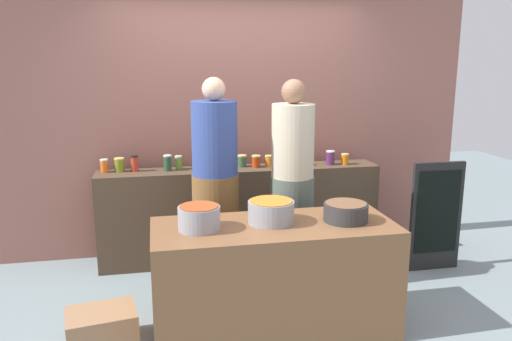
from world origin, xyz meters
TOP-DOWN VIEW (x-y plane):
  - ground at (0.00, 0.00)m, footprint 12.00×12.00m
  - storefront_wall at (0.00, 1.45)m, footprint 4.80×0.12m
  - display_shelf at (0.00, 1.10)m, footprint 2.70×0.36m
  - prep_table at (0.00, -0.30)m, footprint 1.70×0.70m
  - preserve_jar_0 at (-1.26, 1.17)m, footprint 0.07×0.07m
  - preserve_jar_1 at (-1.12, 1.17)m, footprint 0.09×0.09m
  - preserve_jar_2 at (-0.99, 1.16)m, footprint 0.07×0.07m
  - preserve_jar_3 at (-0.69, 1.12)m, footprint 0.08×0.08m
  - preserve_jar_4 at (-0.58, 1.17)m, footprint 0.07×0.07m
  - preserve_jar_5 at (-0.41, 1.11)m, footprint 0.07×0.07m
  - preserve_jar_6 at (-0.20, 1.14)m, footprint 0.09×0.09m
  - preserve_jar_7 at (0.03, 1.16)m, footprint 0.09×0.09m
  - preserve_jar_8 at (0.16, 1.12)m, footprint 0.09×0.09m
  - preserve_jar_9 at (0.28, 1.11)m, footprint 0.08×0.08m
  - preserve_jar_10 at (0.49, 1.11)m, footprint 0.08×0.08m
  - preserve_jar_11 at (0.62, 1.11)m, footprint 0.07×0.07m
  - preserve_jar_12 at (0.90, 1.09)m, footprint 0.09×0.09m
  - preserve_jar_13 at (1.04, 1.07)m, footprint 0.07×0.07m
  - cooking_pot_left at (-0.52, -0.30)m, footprint 0.29×0.29m
  - cooking_pot_center at (-0.01, -0.25)m, footprint 0.33×0.33m
  - cooking_pot_right at (0.52, -0.32)m, footprint 0.32×0.32m
  - cook_with_tongs at (-0.31, 0.51)m, footprint 0.39×0.39m
  - cook_in_cap at (0.31, 0.38)m, footprint 0.36×0.36m
  - bread_crate at (-1.20, -0.26)m, footprint 0.51×0.41m
  - chalkboard_sign at (1.72, 0.47)m, footprint 0.50×0.05m

SIDE VIEW (x-z plane):
  - ground at x=0.00m, z-range 0.00..0.00m
  - bread_crate at x=-1.20m, z-range 0.00..0.25m
  - prep_table at x=0.00m, z-range 0.00..0.80m
  - display_shelf at x=0.00m, z-range 0.00..0.91m
  - chalkboard_sign at x=1.72m, z-range 0.01..1.03m
  - cook_in_cap at x=0.31m, z-range -0.08..1.70m
  - cook_with_tongs at x=-0.31m, z-range -0.08..1.71m
  - cooking_pot_right at x=0.52m, z-range 0.80..0.94m
  - cooking_pot_center at x=-0.01m, z-range 0.80..0.97m
  - cooking_pot_left at x=-0.52m, z-range 0.80..0.97m
  - preserve_jar_11 at x=0.62m, z-range 0.91..1.01m
  - preserve_jar_13 at x=1.04m, z-range 0.91..1.02m
  - preserve_jar_9 at x=0.28m, z-range 0.91..1.02m
  - preserve_jar_10 at x=0.49m, z-range 0.91..1.02m
  - preserve_jar_7 at x=0.03m, z-range 0.91..1.03m
  - preserve_jar_8 at x=0.16m, z-range 0.91..1.03m
  - preserve_jar_6 at x=-0.20m, z-range 0.91..1.03m
  - preserve_jar_0 at x=-1.26m, z-range 0.91..1.03m
  - preserve_jar_4 at x=-0.58m, z-range 0.91..1.04m
  - preserve_jar_1 at x=-1.12m, z-range 0.91..1.04m
  - preserve_jar_5 at x=-0.41m, z-range 0.91..1.04m
  - preserve_jar_12 at x=0.90m, z-range 0.91..1.05m
  - preserve_jar_3 at x=-0.69m, z-range 0.91..1.06m
  - preserve_jar_2 at x=-0.99m, z-range 0.91..1.06m
  - storefront_wall at x=0.00m, z-range 0.00..3.00m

